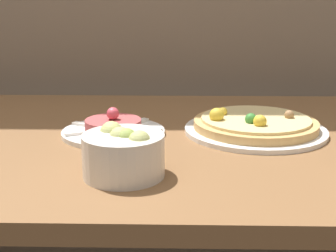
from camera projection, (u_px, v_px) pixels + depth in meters
name	position (u px, v px, depth m)	size (l,w,h in m)	color
dining_table	(146.00, 176.00, 1.04)	(1.37, 0.83, 0.77)	brown
pizza_plate	(255.00, 125.00, 1.03)	(0.31, 0.31, 0.06)	white
tartare_plate	(113.00, 129.00, 1.01)	(0.22, 0.22, 0.06)	white
small_bowl	(124.00, 153.00, 0.77)	(0.14, 0.14, 0.09)	silver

